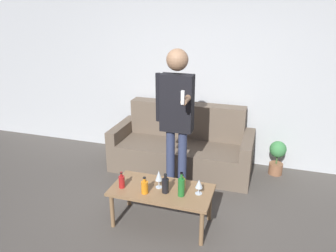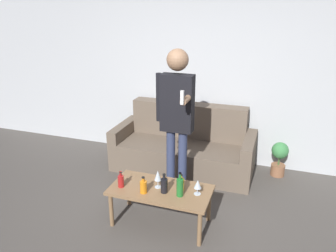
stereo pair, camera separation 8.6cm
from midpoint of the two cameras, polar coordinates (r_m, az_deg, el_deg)
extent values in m
cube|color=silver|center=(4.70, 7.21, 9.80)|extent=(8.00, 0.06, 2.70)
cube|color=#6B5B4C|center=(4.53, 2.72, -5.85)|extent=(1.65, 0.58, 0.40)
cube|color=#6B5B4C|center=(4.78, 4.12, -1.19)|extent=(1.65, 0.23, 0.89)
cube|color=#6B5B4C|center=(4.88, -7.02, -2.81)|extent=(0.14, 0.81, 0.58)
cube|color=#6B5B4C|center=(4.45, 14.31, -5.67)|extent=(0.14, 0.81, 0.58)
cube|color=#8E6B47|center=(3.44, -0.57, -11.09)|extent=(1.04, 0.52, 0.03)
cylinder|color=#8E6B47|center=(3.56, -9.15, -14.21)|extent=(0.04, 0.04, 0.39)
cylinder|color=#8E6B47|center=(3.29, 6.31, -17.34)|extent=(0.04, 0.04, 0.39)
cylinder|color=#8E6B47|center=(3.87, -6.22, -10.95)|extent=(0.04, 0.04, 0.39)
cylinder|color=#8E6B47|center=(3.62, 7.85, -13.43)|extent=(0.04, 0.04, 0.39)
cylinder|color=#23752D|center=(3.28, 2.84, -10.67)|extent=(0.07, 0.07, 0.18)
cylinder|color=#23752D|center=(3.21, 2.88, -8.72)|extent=(0.03, 0.03, 0.07)
cylinder|color=black|center=(3.20, 2.89, -8.26)|extent=(0.03, 0.03, 0.01)
cylinder|color=black|center=(3.34, 0.07, -10.37)|extent=(0.07, 0.07, 0.15)
cylinder|color=black|center=(3.28, 0.07, -8.81)|extent=(0.03, 0.03, 0.06)
cylinder|color=black|center=(3.27, 0.08, -8.45)|extent=(0.03, 0.03, 0.01)
cylinder|color=yellow|center=(3.39, 3.02, -10.12)|extent=(0.07, 0.07, 0.13)
cylinder|color=yellow|center=(3.34, 3.05, -8.81)|extent=(0.02, 0.02, 0.05)
cylinder|color=black|center=(3.33, 3.05, -8.53)|extent=(0.03, 0.03, 0.01)
cylinder|color=#B21E1E|center=(3.46, -7.49, -9.53)|extent=(0.06, 0.06, 0.13)
cylinder|color=#B21E1E|center=(3.42, -7.55, -8.25)|extent=(0.02, 0.02, 0.05)
cylinder|color=black|center=(3.41, -7.57, -7.97)|extent=(0.03, 0.03, 0.01)
cylinder|color=orange|center=(3.34, -3.55, -10.56)|extent=(0.07, 0.07, 0.13)
cylinder|color=orange|center=(3.30, -3.58, -9.23)|extent=(0.03, 0.03, 0.05)
cylinder|color=black|center=(3.29, -3.59, -8.95)|extent=(0.03, 0.03, 0.01)
cylinder|color=silver|center=(3.36, 5.88, -11.67)|extent=(0.07, 0.07, 0.01)
cylinder|color=silver|center=(3.34, 5.90, -11.16)|extent=(0.01, 0.01, 0.06)
cone|color=silver|center=(3.30, 5.95, -10.03)|extent=(0.08, 0.08, 0.09)
cylinder|color=silver|center=(3.46, -1.03, -10.58)|extent=(0.07, 0.07, 0.01)
cylinder|color=silver|center=(3.44, -1.04, -9.97)|extent=(0.01, 0.01, 0.08)
cone|color=silver|center=(3.39, -1.05, -8.59)|extent=(0.07, 0.07, 0.11)
cylinder|color=navy|center=(3.91, 1.11, -6.55)|extent=(0.10, 0.10, 0.86)
cylinder|color=navy|center=(3.87, 3.17, -6.86)|extent=(0.10, 0.10, 0.86)
cube|color=black|center=(3.61, 2.29, 3.97)|extent=(0.36, 0.16, 0.64)
sphere|color=#9E7556|center=(3.51, 2.40, 11.43)|extent=(0.24, 0.24, 0.24)
cylinder|color=black|center=(3.66, -0.91, 5.00)|extent=(0.07, 0.07, 0.55)
cylinder|color=#9E7556|center=(3.42, 3.98, 4.69)|extent=(0.07, 0.27, 0.07)
cube|color=white|center=(3.25, 3.24, 4.97)|extent=(0.03, 0.03, 0.14)
cylinder|color=#936042|center=(4.77, 19.04, -7.23)|extent=(0.19, 0.19, 0.16)
cylinder|color=#476B38|center=(4.71, 19.24, -5.65)|extent=(0.02, 0.02, 0.13)
sphere|color=#428E4C|center=(4.65, 19.45, -4.04)|extent=(0.22, 0.22, 0.22)
camera|label=1|loc=(0.04, -89.31, 0.25)|focal=35.00mm
camera|label=2|loc=(0.04, 90.69, -0.25)|focal=35.00mm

